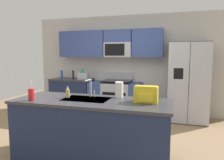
% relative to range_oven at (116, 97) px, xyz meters
% --- Properties ---
extents(ground_plane, '(9.00, 9.00, 0.00)m').
position_rel_range_oven_xyz_m(ground_plane, '(0.23, -1.80, -0.44)').
color(ground_plane, '#997A56').
rests_on(ground_plane, ground).
extents(kitchen_wall_unit, '(5.20, 0.43, 2.60)m').
position_rel_range_oven_xyz_m(kitchen_wall_unit, '(0.09, 0.28, 1.03)').
color(kitchen_wall_unit, beige).
rests_on(kitchen_wall_unit, ground).
extents(back_counter, '(1.14, 0.63, 0.90)m').
position_rel_range_oven_xyz_m(back_counter, '(-1.26, -0.00, 0.01)').
color(back_counter, '#1E2A4D').
rests_on(back_counter, ground).
extents(range_oven, '(1.36, 0.61, 1.10)m').
position_rel_range_oven_xyz_m(range_oven, '(0.00, 0.00, 0.00)').
color(range_oven, '#B7BABF').
rests_on(range_oven, ground).
extents(refrigerator, '(0.90, 0.76, 1.85)m').
position_rel_range_oven_xyz_m(refrigerator, '(1.77, -0.07, 0.48)').
color(refrigerator, '#4C4F54').
rests_on(refrigerator, ground).
extents(island_counter, '(2.28, 0.85, 0.90)m').
position_rel_range_oven_xyz_m(island_counter, '(0.30, -2.43, 0.01)').
color(island_counter, '#1E2A4D').
rests_on(island_counter, ground).
extents(toaster, '(0.28, 0.16, 0.18)m').
position_rel_range_oven_xyz_m(toaster, '(-0.89, -0.05, 0.55)').
color(toaster, '#B7BABF').
rests_on(toaster, back_counter).
extents(pepper_mill, '(0.05, 0.05, 0.23)m').
position_rel_range_oven_xyz_m(pepper_mill, '(-1.22, -0.00, 0.57)').
color(pepper_mill, black).
rests_on(pepper_mill, back_counter).
extents(bottle_blue, '(0.07, 0.07, 0.23)m').
position_rel_range_oven_xyz_m(bottle_blue, '(-1.59, 0.02, 0.57)').
color(bottle_blue, blue).
rests_on(bottle_blue, back_counter).
extents(bottle_teal, '(0.07, 0.07, 0.28)m').
position_rel_range_oven_xyz_m(bottle_teal, '(-0.93, -0.01, 0.60)').
color(bottle_teal, teal).
rests_on(bottle_teal, back_counter).
extents(sink_faucet, '(0.08, 0.21, 0.28)m').
position_rel_range_oven_xyz_m(sink_faucet, '(0.21, -2.24, 0.62)').
color(sink_faucet, '#B7BABF').
rests_on(sink_faucet, island_counter).
extents(drink_cup_red, '(0.08, 0.08, 0.29)m').
position_rel_range_oven_xyz_m(drink_cup_red, '(-0.51, -2.71, 0.54)').
color(drink_cup_red, red).
rests_on(drink_cup_red, island_counter).
extents(soap_dispenser, '(0.06, 0.06, 0.17)m').
position_rel_range_oven_xyz_m(soap_dispenser, '(-0.11, -2.37, 0.53)').
color(soap_dispenser, '#D8CC66').
rests_on(soap_dispenser, island_counter).
extents(paper_towel_roll, '(0.12, 0.12, 0.24)m').
position_rel_range_oven_xyz_m(paper_towel_roll, '(0.64, -2.15, 0.58)').
color(paper_towel_roll, white).
rests_on(paper_towel_roll, island_counter).
extents(backpack, '(0.32, 0.22, 0.23)m').
position_rel_range_oven_xyz_m(backpack, '(1.08, -2.37, 0.57)').
color(backpack, yellow).
rests_on(backpack, island_counter).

